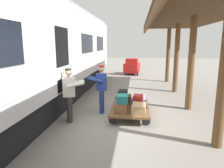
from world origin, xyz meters
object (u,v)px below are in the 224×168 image
suitcase_olive_duffel (123,98)px  suitcase_red_plastic (138,98)px  train_car (19,56)px  suitcase_navy_fabric (139,104)px  suitcase_gray_aluminum (139,99)px  suitcase_maroon_trunk (122,102)px  suitcase_brown_leather (121,107)px  suitcase_black_hardshell (123,93)px  suitcase_teal_softside (122,99)px  luggage_cart (130,108)px  porter_by_door (70,93)px  suitcase_tan_vintage (139,108)px  porter_in_overalls (101,87)px  baggage_tug (132,67)px

suitcase_olive_duffel → suitcase_red_plastic: bearing=134.7°
train_car → suitcase_navy_fabric: (-3.94, -0.50, -1.66)m
suitcase_gray_aluminum → suitcase_maroon_trunk: bearing=45.6°
suitcase_olive_duffel → suitcase_brown_leather: bearing=90.0°
suitcase_black_hardshell → suitcase_teal_softside: size_ratio=1.13×
luggage_cart → porter_by_door: porter_by_door is taller
train_car → suitcase_maroon_trunk: 3.76m
luggage_cart → suitcase_black_hardshell: (0.31, -0.58, 0.37)m
suitcase_gray_aluminum → suitcase_maroon_trunk: (0.57, 0.58, 0.02)m
suitcase_maroon_trunk → suitcase_black_hardshell: 0.61m
luggage_cart → suitcase_maroon_trunk: 0.34m
suitcase_brown_leather → suitcase_black_hardshell: size_ratio=1.11×
luggage_cart → suitcase_gray_aluminum: suitcase_gray_aluminum is taller
suitcase_navy_fabric → suitcase_teal_softside: size_ratio=1.08×
suitcase_tan_vintage → suitcase_teal_softside: bearing=-0.2°
suitcase_olive_duffel → porter_in_overalls: porter_in_overalls is taller
baggage_tug → suitcase_teal_softside: bearing=89.8°
suitcase_brown_leather → suitcase_black_hardshell: suitcase_black_hardshell is taller
train_car → suitcase_tan_vintage: train_car is taller
suitcase_brown_leather → suitcase_teal_softside: (-0.04, -0.00, 0.27)m
luggage_cart → suitcase_maroon_trunk: (0.29, 0.00, 0.19)m
train_car → porter_in_overalls: train_car is taller
suitcase_olive_duffel → suitcase_brown_leather: size_ratio=1.00×
luggage_cart → suitcase_gray_aluminum: 0.67m
suitcase_olive_duffel → suitcase_teal_softside: bearing=92.0°
suitcase_red_plastic → porter_by_door: porter_by_door is taller
suitcase_black_hardshell → train_car: bearing=17.9°
porter_by_door → porter_in_overalls: bearing=-129.6°
train_car → suitcase_gray_aluminum: (-3.94, -1.08, -1.62)m
porter_by_door → luggage_cart: bearing=-156.8°
suitcase_maroon_trunk → suitcase_black_hardshell: (0.02, -0.58, 0.18)m
porter_by_door → suitcase_teal_softside: bearing=-172.4°
suitcase_maroon_trunk → porter_by_door: (1.58, 0.80, 0.46)m
suitcase_navy_fabric → porter_in_overalls: size_ratio=0.30×
suitcase_tan_vintage → luggage_cart: bearing=-63.9°
suitcase_olive_duffel → baggage_tug: 9.13m
suitcase_teal_softside → suitcase_red_plastic: bearing=-129.9°
suitcase_black_hardshell → suitcase_teal_softside: (-0.06, 1.16, 0.09)m
suitcase_gray_aluminum → suitcase_maroon_trunk: size_ratio=1.05×
suitcase_maroon_trunk → porter_in_overalls: (0.77, -0.19, 0.46)m
luggage_cart → suitcase_black_hardshell: bearing=-62.3°
luggage_cart → suitcase_tan_vintage: size_ratio=3.60×
suitcase_red_plastic → suitcase_teal_softside: 0.81m
baggage_tug → suitcase_tan_vintage: bearing=92.8°
suitcase_gray_aluminum → porter_in_overalls: (1.34, 0.40, 0.49)m
luggage_cart → suitcase_tan_vintage: bearing=116.1°
luggage_cart → suitcase_brown_leather: (0.29, 0.58, 0.19)m
suitcase_navy_fabric → suitcase_red_plastic: size_ratio=1.36×
suitcase_red_plastic → porter_in_overalls: size_ratio=0.22×
suitcase_tan_vintage → suitcase_red_plastic: bearing=-88.0°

